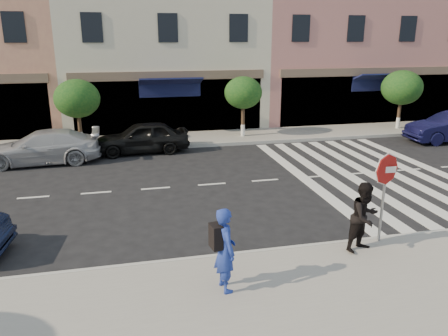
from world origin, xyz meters
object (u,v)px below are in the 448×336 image
walker (365,217)px  car_far_left (42,147)px  photographer (225,250)px  car_far_mid (142,137)px  stop_sign (386,177)px

walker → car_far_left: (-8.80, 10.25, -0.32)m
photographer → car_far_mid: 12.07m
walker → stop_sign: bearing=5.3°
stop_sign → walker: stop_sign is taller
stop_sign → car_far_mid: 12.07m
photographer → stop_sign: bearing=-82.6°
photographer → walker: bearing=-84.6°
walker → car_far_mid: walker is taller
walker → car_far_left: walker is taller
stop_sign → photographer: stop_sign is taller
stop_sign → car_far_mid: stop_sign is taller
walker → car_far_mid: bearing=91.8°
photographer → car_far_mid: bearing=-3.8°
stop_sign → walker: 1.12m
stop_sign → car_far_left: 13.77m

